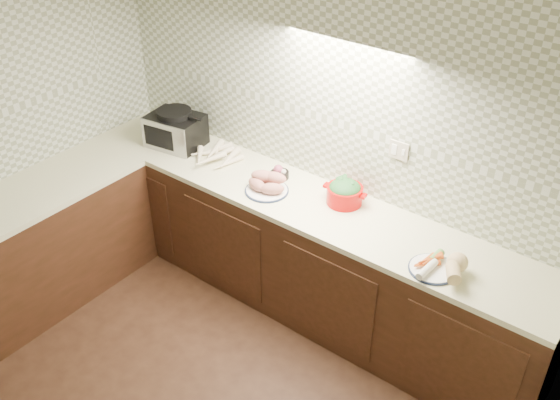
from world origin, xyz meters
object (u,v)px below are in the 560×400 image
Objects in this scene: toaster_oven at (175,129)px; sweet_potato_plate at (267,184)px; onion_bowl at (280,173)px; dutch_oven at (345,192)px; parsnip_pile at (218,161)px; veg_plate at (445,264)px.

toaster_oven is 0.98m from sweet_potato_plate.
onion_bowl is 0.54m from dutch_oven.
toaster_oven is 0.94m from onion_bowl.
toaster_oven is at bearing -173.99° from onion_bowl.
veg_plate is at bearing -3.23° from parsnip_pile.
dutch_oven is (0.54, 0.01, 0.05)m from onion_bowl.
toaster_oven is 3.45× the size of onion_bowl.
parsnip_pile is 0.49m from onion_bowl.
veg_plate is at bearing -12.31° from toaster_oven.
dutch_oven reaches higher than sweet_potato_plate.
sweet_potato_plate is 0.54m from dutch_oven.
onion_bowl is at bearing 173.84° from dutch_oven.
parsnip_pile is at bearing -164.17° from onion_bowl.
sweet_potato_plate reaches higher than onion_bowl.
toaster_oven is 1.26× the size of veg_plate.
parsnip_pile is 0.51m from sweet_potato_plate.
onion_bowl is 0.43× the size of dutch_oven.
veg_plate is at bearing -2.09° from sweet_potato_plate.
toaster_oven reaches higher than dutch_oven.
sweet_potato_plate is at bearing -78.36° from onion_bowl.
sweet_potato_plate is at bearing 177.91° from veg_plate.
toaster_oven reaches higher than veg_plate.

